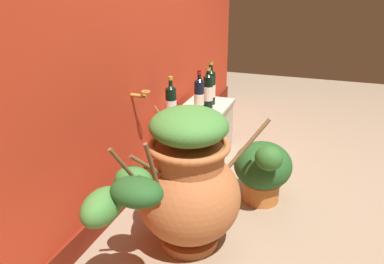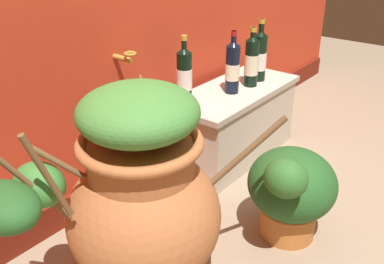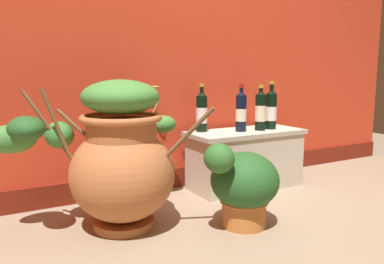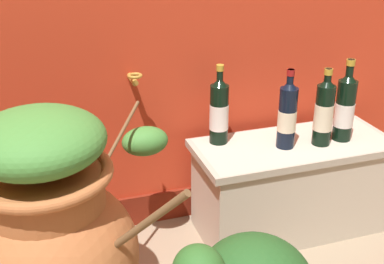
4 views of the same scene
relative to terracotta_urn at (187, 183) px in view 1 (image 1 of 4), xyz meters
The scene contains 8 objects.
ground_plane 0.89m from the terracotta_urn, 47.40° to the right, with size 7.00×7.00×0.00m, color gray.
terracotta_urn is the anchor object (origin of this frame).
stone_ledge 1.07m from the terracotta_urn, 15.00° to the left, with size 0.84×0.36×0.41m.
wine_bottle_left 1.26m from the terracotta_urn, 11.55° to the left, with size 0.08×0.08×0.34m.
wine_bottle_middle 0.84m from the terracotta_urn, 27.90° to the left, with size 0.08×0.08×0.33m.
wine_bottle_right 1.02m from the terracotta_urn, 15.00° to the left, with size 0.07×0.07×0.33m.
wine_bottle_back 1.16m from the terracotta_urn, 11.95° to the left, with size 0.08×0.08×0.32m.
potted_shrub 0.68m from the terracotta_urn, 27.13° to the right, with size 0.36×0.37×0.40m.
Camera 1 is at (-2.19, -0.02, 1.38)m, focal length 36.33 mm.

